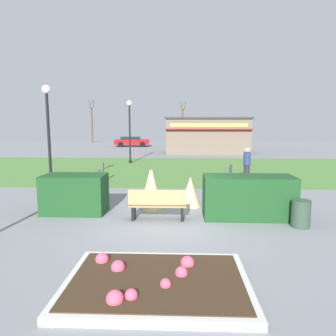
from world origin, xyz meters
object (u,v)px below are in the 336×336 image
Objects in this scene: park_bench at (158,204)px; lamppost_mid at (48,125)px; person_strolling at (247,165)px; tree_left_bg at (182,125)px; cafe_chair_west at (228,172)px; lamppost_far at (130,124)px; cafe_chair_east at (101,170)px; trash_bin at (301,214)px; parked_car_west_slot at (132,141)px; tree_right_bg at (92,124)px; food_kiosk at (207,135)px.

park_bench is 0.38× the size of lamppost_mid.
tree_left_bg reaches higher than person_strolling.
cafe_chair_west is at bearing -86.30° from tree_left_bg.
lamppost_far reaches higher than park_bench.
trash_bin is at bearing -42.56° from cafe_chair_east.
tree_left_bg is (-1.97, 30.55, 2.04)m from cafe_chair_west.
trash_bin is 0.18× the size of parked_car_west_slot.
cafe_chair_east is at bearing -92.85° from lamppost_far.
cafe_chair_east is 0.20× the size of parked_car_west_slot.
park_bench is 38.32m from tree_right_bg.
cafe_chair_west is (5.90, -7.39, -2.25)m from lamppost_far.
park_bench is 0.28× the size of tree_right_bg.
parked_car_west_slot is at bearing 137.50° from food_kiosk.
person_strolling reaches higher than cafe_chair_west.
food_kiosk reaches higher than cafe_chair_east.
tree_left_bg is at bearing 98.27° from food_kiosk.
cafe_chair_west is at bearing 13.56° from lamppost_mid.
park_bench is at bearing -71.47° from tree_right_bg.
person_strolling is (-0.12, 6.61, 0.48)m from trash_bin.
cafe_chair_east is at bearing 137.44° from trash_bin.
food_kiosk is 15.12m from person_strolling.
tree_right_bg is at bearing 106.46° from cafe_chair_east.
person_strolling is (8.78, 2.15, -1.91)m from lamppost_mid.
cafe_chair_east is (1.59, 2.25, -2.25)m from lamppost_mid.
person_strolling is 0.28× the size of tree_right_bg.
tree_left_bg is at bearing -30.54° from person_strolling.
tree_right_bg is (-6.90, 7.30, 2.04)m from parked_car_west_slot.
lamppost_far is 4.98× the size of cafe_chair_east.
cafe_chair_east is (-7.31, 6.71, 0.15)m from trash_bin.
cafe_chair_west is at bearing -3.30° from cafe_chair_east.
cafe_chair_west is (-1.07, 6.35, 0.15)m from trash_bin.
cafe_chair_east is (-6.25, 0.36, 0.00)m from cafe_chair_west.
lamppost_far is (1.94, 9.28, 0.00)m from lamppost_mid.
food_kiosk is at bearing 66.59° from cafe_chair_east.
tree_right_bg is (-7.28, 32.28, -0.09)m from lamppost_mid.
lamppost_far reaches higher than food_kiosk.
park_bench is 7.06m from cafe_chair_east.
tree_right_bg reaches higher than trash_bin.
tree_right_bg is (-15.12, 30.39, 2.16)m from cafe_chair_west.
tree_left_bg reaches higher than lamppost_far.
food_kiosk reaches higher than trash_bin.
parked_car_west_slot is (-8.22, 23.09, 0.12)m from cafe_chair_west.
cafe_chair_west is 0.15× the size of tree_right_bg.
lamppost_mid is at bearing -100.25° from tree_left_bg.
park_bench is 1.01× the size of person_strolling.
tree_right_bg is (-13.15, -0.17, 0.12)m from tree_left_bg.
parked_car_west_slot reaches higher than trash_bin.
park_bench is at bearing -116.72° from cafe_chair_west.
cafe_chair_west is 1.03m from person_strolling.
tree_right_bg is at bearing 133.38° from parked_car_west_slot.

